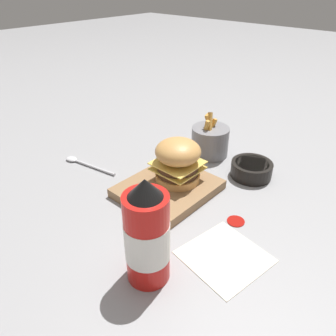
# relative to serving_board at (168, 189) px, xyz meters

# --- Properties ---
(ground_plane) EXTENTS (6.00, 6.00, 0.00)m
(ground_plane) POSITION_rel_serving_board_xyz_m (0.03, -0.01, -0.01)
(ground_plane) COLOR gray
(serving_board) EXTENTS (0.23, 0.20, 0.02)m
(serving_board) POSITION_rel_serving_board_xyz_m (0.00, 0.00, 0.00)
(serving_board) COLOR olive
(serving_board) RESTS_ON ground_plane
(burger) EXTENTS (0.12, 0.12, 0.11)m
(burger) POSITION_rel_serving_board_xyz_m (-0.03, 0.00, 0.07)
(burger) COLOR tan
(burger) RESTS_ON serving_board
(ketchup_bottle) EXTENTS (0.08, 0.08, 0.22)m
(ketchup_bottle) POSITION_rel_serving_board_xyz_m (0.22, 0.15, 0.09)
(ketchup_bottle) COLOR red
(ketchup_bottle) RESTS_ON ground_plane
(fries_basket) EXTENTS (0.11, 0.11, 0.14)m
(fries_basket) POSITION_rel_serving_board_xyz_m (-0.24, -0.04, 0.03)
(fries_basket) COLOR slate
(fries_basket) RESTS_ON ground_plane
(side_bowl) EXTENTS (0.11, 0.11, 0.04)m
(side_bowl) POSITION_rel_serving_board_xyz_m (-0.21, 0.12, 0.01)
(side_bowl) COLOR black
(side_bowl) RESTS_ON ground_plane
(spoon) EXTENTS (0.05, 0.19, 0.01)m
(spoon) POSITION_rel_serving_board_xyz_m (0.07, -0.29, -0.01)
(spoon) COLOR silver
(spoon) RESTS_ON ground_plane
(ketchup_puddle) EXTENTS (0.04, 0.04, 0.00)m
(ketchup_puddle) POSITION_rel_serving_board_xyz_m (-0.02, 0.19, -0.01)
(ketchup_puddle) COLOR #9E140F
(ketchup_puddle) RESTS_ON ground_plane
(parchment_square) EXTENTS (0.17, 0.17, 0.00)m
(parchment_square) POSITION_rel_serving_board_xyz_m (0.09, 0.23, -0.01)
(parchment_square) COLOR beige
(parchment_square) RESTS_ON ground_plane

